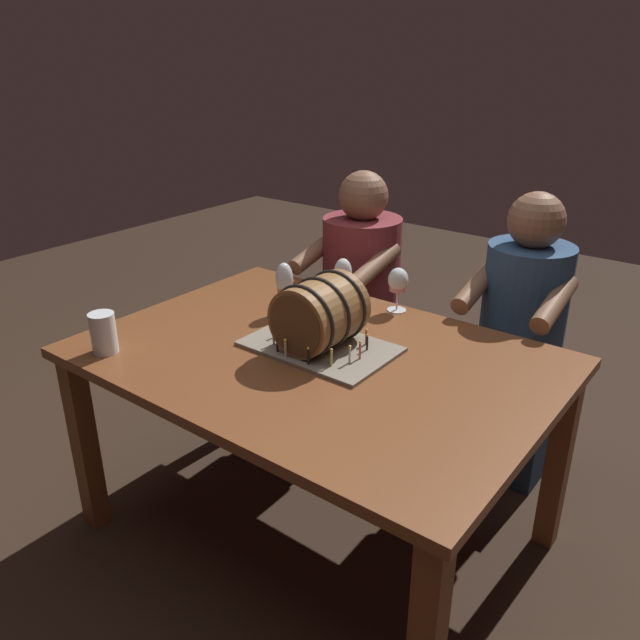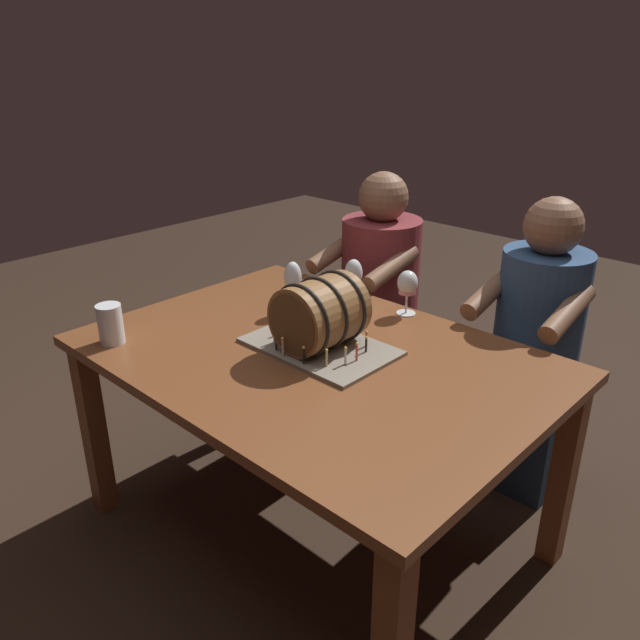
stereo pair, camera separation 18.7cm
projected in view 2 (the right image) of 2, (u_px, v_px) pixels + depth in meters
name	position (u px, v px, depth m)	size (l,w,h in m)	color
ground_plane	(316.00, 530.00, 2.32)	(8.00, 8.00, 0.00)	#332319
dining_table	(315.00, 378.00, 2.06)	(1.48, 1.04, 0.73)	brown
barrel_cake	(320.00, 317.00, 2.01)	(0.48, 0.31, 0.24)	gray
wine_glass_amber	(293.00, 280.00, 2.29)	(0.07, 0.07, 0.19)	white
wine_glass_rose	(407.00, 285.00, 2.28)	(0.07, 0.07, 0.17)	white
wine_glass_red	(353.00, 276.00, 2.36)	(0.07, 0.07, 0.18)	white
beer_pint	(111.00, 326.00, 2.07)	(0.08, 0.08, 0.13)	white
person_seated_left	(379.00, 307.00, 2.88)	(0.39, 0.47, 1.15)	#4C1B1E
person_seated_right	(533.00, 361.00, 2.41)	(0.36, 0.46, 1.16)	#1B2D46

